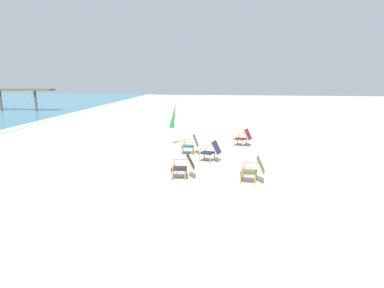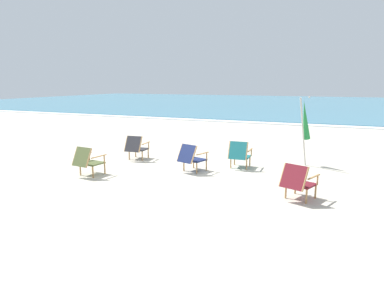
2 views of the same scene
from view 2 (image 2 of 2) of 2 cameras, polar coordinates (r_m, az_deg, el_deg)
The scene contains 9 objects.
ground_plane at distance 9.21m, azimuth -1.30°, elevation -5.28°, with size 80.00×80.00×0.00m, color beige.
sea at distance 41.35m, azimuth 18.00°, elevation 6.43°, with size 80.00×40.00×0.10m, color teal.
surf_band at distance 21.28m, azimuth 12.97°, elevation 3.43°, with size 80.00×1.10×0.06m, color white.
beach_chair_mid_center at distance 11.10m, azimuth -9.28°, elevation -0.48°, with size 0.63×0.78×0.79m.
beach_chair_back_right at distance 9.96m, azimuth 7.90°, elevation -1.65°, with size 0.61×0.70×0.81m.
beach_chair_front_right at distance 7.56m, azimuth 17.21°, elevation -5.90°, with size 0.80×0.89×0.79m.
beach_chair_far_center at distance 9.48m, azimuth -0.10°, elevation -2.19°, with size 0.76×0.88×0.79m.
beach_chair_back_left at distance 9.48m, azimuth -17.01°, elevation -2.63°, with size 0.66×0.78×0.80m.
umbrella_furled_green at distance 10.53m, azimuth 18.33°, elevation 3.68°, with size 0.40×0.60×2.07m.
Camera 2 is at (3.66, -8.09, 2.47)m, focal length 32.00 mm.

